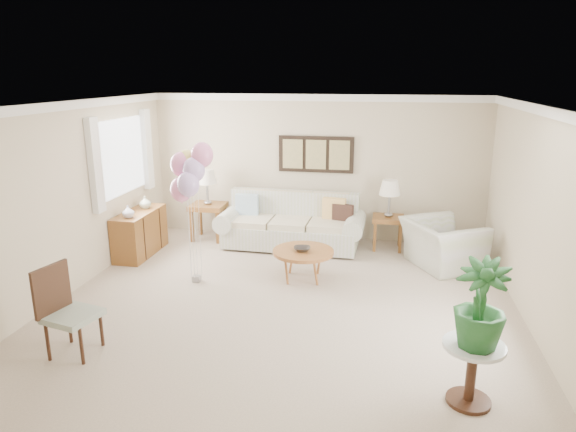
% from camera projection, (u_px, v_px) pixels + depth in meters
% --- Properties ---
extents(ground_plane, '(6.00, 6.00, 0.00)m').
position_uv_depth(ground_plane, '(285.00, 305.00, 6.78)').
color(ground_plane, '#B9A791').
extents(room_shell, '(6.04, 6.04, 2.60)m').
position_uv_depth(room_shell, '(277.00, 182.00, 6.45)').
color(room_shell, beige).
rests_on(room_shell, ground).
extents(wall_art_triptych, '(1.35, 0.06, 0.65)m').
position_uv_depth(wall_art_triptych, '(316.00, 154.00, 9.17)').
color(wall_art_triptych, black).
rests_on(wall_art_triptych, ground).
extents(sofa, '(2.56, 1.01, 0.94)m').
position_uv_depth(sofa, '(292.00, 226.00, 8.98)').
color(sofa, beige).
rests_on(sofa, ground).
extents(end_table_left, '(0.61, 0.55, 0.66)m').
position_uv_depth(end_table_left, '(208.00, 210.00, 9.32)').
color(end_table_left, brown).
rests_on(end_table_left, ground).
extents(end_table_right, '(0.53, 0.48, 0.58)m').
position_uv_depth(end_table_right, '(388.00, 222.00, 8.82)').
color(end_table_right, brown).
rests_on(end_table_right, ground).
extents(lamp_left, '(0.36, 0.36, 0.63)m').
position_uv_depth(lamp_left, '(207.00, 178.00, 9.16)').
color(lamp_left, gray).
rests_on(lamp_left, end_table_left).
extents(lamp_right, '(0.36, 0.36, 0.63)m').
position_uv_depth(lamp_right, '(390.00, 189.00, 8.66)').
color(lamp_right, gray).
rests_on(lamp_right, end_table_right).
extents(coffee_table, '(0.90, 0.90, 0.45)m').
position_uv_depth(coffee_table, '(303.00, 252.00, 7.51)').
color(coffee_table, '#A56131').
rests_on(coffee_table, ground).
extents(decor_bowl, '(0.27, 0.27, 0.06)m').
position_uv_depth(decor_bowl, '(302.00, 249.00, 7.46)').
color(decor_bowl, '#2A2521').
rests_on(decor_bowl, coffee_table).
extents(armchair, '(1.40, 1.46, 0.73)m').
position_uv_depth(armchair, '(442.00, 244.00, 8.04)').
color(armchair, beige).
rests_on(armchair, ground).
extents(side_table, '(0.56, 0.56, 0.60)m').
position_uv_depth(side_table, '(473.00, 359.00, 4.65)').
color(side_table, silver).
rests_on(side_table, ground).
extents(potted_plant, '(0.58, 0.58, 0.82)m').
position_uv_depth(potted_plant, '(480.00, 304.00, 4.46)').
color(potted_plant, '#19521F').
rests_on(potted_plant, side_table).
extents(accent_chair, '(0.59, 0.59, 1.00)m').
position_uv_depth(accent_chair, '(66.00, 309.00, 5.49)').
color(accent_chair, gray).
rests_on(accent_chair, ground).
extents(credenza, '(0.46, 1.20, 0.74)m').
position_uv_depth(credenza, '(140.00, 233.00, 8.59)').
color(credenza, brown).
rests_on(credenza, ground).
extents(vase_white, '(0.20, 0.20, 0.20)m').
position_uv_depth(vase_white, '(128.00, 212.00, 8.11)').
color(vase_white, silver).
rests_on(vase_white, credenza).
extents(vase_sage, '(0.24, 0.24, 0.20)m').
position_uv_depth(vase_sage, '(145.00, 202.00, 8.67)').
color(vase_sage, '#AEBBA0').
rests_on(vase_sage, credenza).
extents(balloon_cluster, '(0.63, 0.60, 2.05)m').
position_uv_depth(balloon_cluster, '(189.00, 171.00, 7.10)').
color(balloon_cluster, gray).
rests_on(balloon_cluster, ground).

